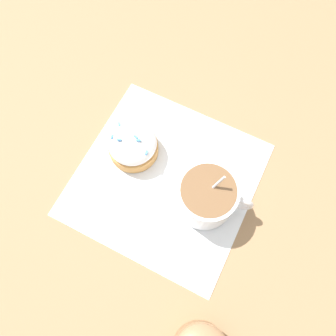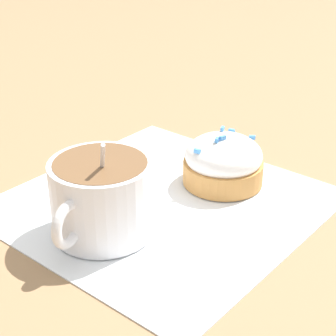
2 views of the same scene
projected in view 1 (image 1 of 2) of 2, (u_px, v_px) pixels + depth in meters
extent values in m
plane|color=#93704C|center=(166.00, 179.00, 0.57)|extent=(3.00, 3.00, 0.00)
cube|color=white|center=(166.00, 179.00, 0.57)|extent=(0.33, 0.32, 0.00)
cylinder|color=white|center=(206.00, 197.00, 0.52)|extent=(0.10, 0.10, 0.07)
cylinder|color=brown|center=(208.00, 192.00, 0.49)|extent=(0.09, 0.09, 0.01)
torus|color=white|center=(240.00, 204.00, 0.52)|extent=(0.04, 0.02, 0.04)
ellipsoid|color=silver|center=(219.00, 194.00, 0.55)|extent=(0.03, 0.03, 0.01)
cylinder|color=silver|center=(206.00, 194.00, 0.50)|extent=(0.03, 0.04, 0.09)
cylinder|color=#C18442|center=(134.00, 148.00, 0.58)|extent=(0.09, 0.09, 0.02)
ellipsoid|color=white|center=(132.00, 143.00, 0.56)|extent=(0.08, 0.08, 0.04)
cube|color=#4C99EA|center=(136.00, 137.00, 0.54)|extent=(0.01, 0.00, 0.00)
cube|color=#4C99EA|center=(111.00, 138.00, 0.55)|extent=(0.01, 0.01, 0.00)
cube|color=#4C99EA|center=(121.00, 138.00, 0.54)|extent=(0.01, 0.01, 0.00)
cube|color=#4C99EA|center=(138.00, 140.00, 0.54)|extent=(0.01, 0.01, 0.00)
cube|color=#4C99EA|center=(119.00, 124.00, 0.56)|extent=(0.01, 0.01, 0.00)
cube|color=#4C99EA|center=(147.00, 153.00, 0.54)|extent=(0.00, 0.01, 0.00)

